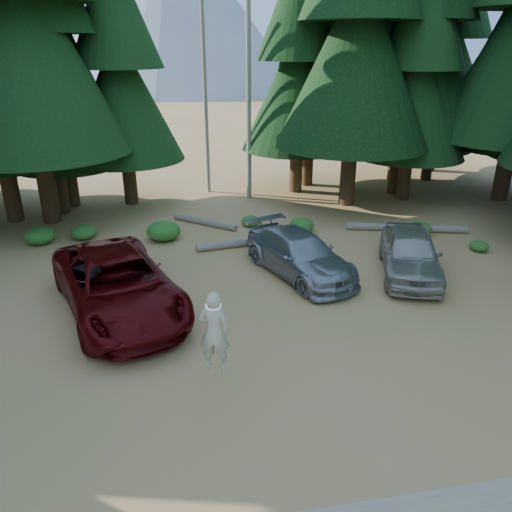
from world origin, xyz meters
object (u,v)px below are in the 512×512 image
object	(u,v)px
red_pickup	(118,284)
log_mid	(205,222)
log_right	(406,228)
frisbee_player	(214,331)
log_left	(249,242)
silver_minivan_center	(300,254)
silver_minivan_right	(410,253)

from	to	relation	value
red_pickup	log_mid	bearing A→B (deg)	48.33
log_mid	log_right	xyz separation A→B (m)	(8.50, -2.43, 0.03)
frisbee_player	log_mid	xyz separation A→B (m)	(0.76, 11.68, -1.46)
red_pickup	frisbee_player	xyz separation A→B (m)	(2.45, -4.28, 0.70)
red_pickup	log_right	distance (m)	12.74
log_left	log_right	world-z (taller)	log_right
silver_minivan_center	silver_minivan_right	distance (m)	3.85
log_right	log_mid	bearing A→B (deg)	-179.80
silver_minivan_right	frisbee_player	size ratio (longest dim) A/B	2.39
silver_minivan_right	log_right	distance (m)	4.54
red_pickup	log_left	distance (m)	6.63
silver_minivan_center	log_mid	xyz separation A→B (m)	(-2.81, 5.77, -0.59)
log_left	log_mid	xyz separation A→B (m)	(-1.53, 2.81, -0.02)
silver_minivan_center	log_mid	size ratio (longest dim) A/B	1.51
red_pickup	silver_minivan_center	size ratio (longest dim) A/B	1.28
silver_minivan_right	log_right	size ratio (longest dim) A/B	0.92
silver_minivan_center	log_right	bearing A→B (deg)	10.70
silver_minivan_center	frisbee_player	distance (m)	6.96
frisbee_player	log_left	size ratio (longest dim) A/B	0.46
red_pickup	silver_minivan_center	distance (m)	6.24
silver_minivan_right	log_left	distance (m)	6.30
silver_minivan_center	log_left	world-z (taller)	silver_minivan_center
log_right	silver_minivan_right	bearing A→B (deg)	-98.99
log_left	log_mid	bearing A→B (deg)	110.24
silver_minivan_center	frisbee_player	size ratio (longest dim) A/B	2.55
red_pickup	frisbee_player	bearing A→B (deg)	-78.42
log_left	log_right	size ratio (longest dim) A/B	0.84
red_pickup	log_mid	distance (m)	8.10
silver_minivan_center	frisbee_player	xyz separation A→B (m)	(-3.57, -5.91, 0.86)
red_pickup	silver_minivan_center	world-z (taller)	red_pickup
silver_minivan_center	silver_minivan_right	bearing A→B (deg)	-30.61
log_left	log_right	distance (m)	6.98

